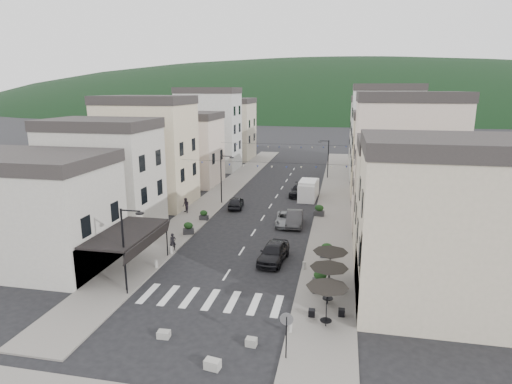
# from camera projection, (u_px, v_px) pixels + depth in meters

# --- Properties ---
(ground) EXTENTS (700.00, 700.00, 0.00)m
(ground) POSITION_uv_depth(u_px,v_px,m) (201.00, 315.00, 26.73)
(ground) COLOR black
(ground) RESTS_ON ground
(sidewalk_left) EXTENTS (4.00, 76.00, 0.12)m
(sidewalk_left) POSITION_uv_depth(u_px,v_px,m) (224.00, 191.00, 58.65)
(sidewalk_left) COLOR slate
(sidewalk_left) RESTS_ON ground
(sidewalk_right) EXTENTS (4.00, 76.00, 0.12)m
(sidewalk_right) POSITION_uv_depth(u_px,v_px,m) (335.00, 197.00, 55.75)
(sidewalk_right) COLOR slate
(sidewalk_right) RESTS_ON ground
(hill_backdrop) EXTENTS (640.00, 360.00, 70.00)m
(hill_backdrop) POSITION_uv_depth(u_px,v_px,m) (333.00, 108.00, 312.52)
(hill_backdrop) COLOR black
(hill_backdrop) RESTS_ON ground
(boutique_building) EXTENTS (12.00, 8.00, 8.00)m
(boutique_building) POSITION_uv_depth(u_px,v_px,m) (32.00, 216.00, 33.54)
(boutique_building) COLOR #A9A49B
(boutique_building) RESTS_ON ground
(bistro_building) EXTENTS (10.00, 8.00, 10.00)m
(bistro_building) POSITION_uv_depth(u_px,v_px,m) (442.00, 233.00, 26.57)
(bistro_building) COLOR #B4A88F
(bistro_building) RESTS_ON ground
(boutique_awning) EXTENTS (3.77, 7.50, 3.28)m
(boutique_awning) POSITION_uv_depth(u_px,v_px,m) (129.00, 234.00, 32.16)
(boutique_awning) COLOR black
(boutique_awning) RESTS_ON ground
(buildings_row_left) EXTENTS (10.20, 54.16, 14.00)m
(buildings_row_left) POSITION_uv_depth(u_px,v_px,m) (188.00, 141.00, 64.05)
(buildings_row_left) COLOR #A9A49B
(buildings_row_left) RESTS_ON ground
(buildings_row_right) EXTENTS (10.20, 54.16, 14.50)m
(buildings_row_right) POSITION_uv_depth(u_px,v_px,m) (390.00, 146.00, 57.31)
(buildings_row_right) COLOR #B4A88F
(buildings_row_right) RESTS_ON ground
(cafe_terrace) EXTENTS (2.50, 8.10, 2.53)m
(cafe_terrace) POSITION_uv_depth(u_px,v_px,m) (329.00, 272.00, 27.36)
(cafe_terrace) COLOR black
(cafe_terrace) RESTS_ON ground
(streetlamp_left_near) EXTENTS (1.70, 0.56, 6.00)m
(streetlamp_left_near) POSITION_uv_depth(u_px,v_px,m) (127.00, 242.00, 28.89)
(streetlamp_left_near) COLOR black
(streetlamp_left_near) RESTS_ON ground
(streetlamp_left_far) EXTENTS (1.70, 0.56, 6.00)m
(streetlamp_left_far) POSITION_uv_depth(u_px,v_px,m) (223.00, 174.00, 51.75)
(streetlamp_left_far) COLOR black
(streetlamp_left_far) RESTS_ON ground
(streetlamp_right_far) EXTENTS (1.70, 0.56, 6.00)m
(streetlamp_right_far) POSITION_uv_depth(u_px,v_px,m) (326.00, 155.00, 66.65)
(streetlamp_right_far) COLOR black
(streetlamp_right_far) RESTS_ON ground
(traffic_sign) EXTENTS (0.70, 0.07, 2.70)m
(traffic_sign) POSITION_uv_depth(u_px,v_px,m) (287.00, 327.00, 21.82)
(traffic_sign) COLOR black
(traffic_sign) RESTS_ON ground
(bollards) EXTENTS (11.66, 10.26, 0.60)m
(bollards) POSITION_uv_depth(u_px,v_px,m) (225.00, 272.00, 31.87)
(bollards) COLOR gray
(bollards) RESTS_ON ground
(bunting_near) EXTENTS (19.00, 0.28, 0.62)m
(bunting_near) POSITION_uv_depth(u_px,v_px,m) (265.00, 165.00, 46.36)
(bunting_near) COLOR black
(bunting_near) RESTS_ON ground
(bunting_far) EXTENTS (19.00, 0.28, 0.62)m
(bunting_far) POSITION_uv_depth(u_px,v_px,m) (284.00, 147.00, 61.60)
(bunting_far) COLOR black
(bunting_far) RESTS_ON ground
(parked_car_a) EXTENTS (2.37, 4.90, 1.61)m
(parked_car_a) POSITION_uv_depth(u_px,v_px,m) (274.00, 252.00, 34.78)
(parked_car_a) COLOR black
(parked_car_a) RESTS_ON ground
(parked_car_b) EXTENTS (1.87, 4.66, 1.51)m
(parked_car_b) POSITION_uv_depth(u_px,v_px,m) (294.00, 218.00, 44.03)
(parked_car_b) COLOR #2E2E30
(parked_car_b) RESTS_ON ground
(parked_car_c) EXTENTS (2.52, 4.77, 1.28)m
(parked_car_c) POSITION_uv_depth(u_px,v_px,m) (286.00, 219.00, 44.28)
(parked_car_c) COLOR gray
(parked_car_c) RESTS_ON ground
(parked_car_d) EXTENTS (2.31, 5.00, 1.42)m
(parked_car_d) POSITION_uv_depth(u_px,v_px,m) (299.00, 190.00, 56.32)
(parked_car_d) COLOR black
(parked_car_d) RESTS_ON ground
(parked_car_e) EXTENTS (2.12, 4.20, 1.37)m
(parked_car_e) POSITION_uv_depth(u_px,v_px,m) (236.00, 202.00, 50.54)
(parked_car_e) COLOR black
(parked_car_e) RESTS_ON ground
(delivery_van) EXTENTS (2.35, 5.40, 2.54)m
(delivery_van) POSITION_uv_depth(u_px,v_px,m) (309.00, 189.00, 54.60)
(delivery_van) COLOR white
(delivery_van) RESTS_ON ground
(pedestrian_a) EXTENTS (0.66, 0.57, 1.53)m
(pedestrian_a) POSITION_uv_depth(u_px,v_px,m) (173.00, 242.00, 36.88)
(pedestrian_a) COLOR black
(pedestrian_a) RESTS_ON sidewalk_left
(pedestrian_b) EXTENTS (1.04, 1.03, 1.70)m
(pedestrian_b) POSITION_uv_depth(u_px,v_px,m) (186.00, 205.00, 48.14)
(pedestrian_b) COLOR #261F29
(pedestrian_b) RESTS_ON sidewalk_left
(concrete_block_a) EXTENTS (0.87, 0.62, 0.50)m
(concrete_block_a) POSITION_uv_depth(u_px,v_px,m) (212.00, 364.00, 21.51)
(concrete_block_a) COLOR #9B9992
(concrete_block_a) RESTS_ON ground
(concrete_block_b) EXTENTS (0.64, 0.50, 0.45)m
(concrete_block_b) POSITION_uv_depth(u_px,v_px,m) (251.00, 342.00, 23.45)
(concrete_block_b) COLOR gray
(concrete_block_b) RESTS_ON ground
(concrete_block_c) EXTENTS (0.72, 0.53, 0.40)m
(concrete_block_c) POSITION_uv_depth(u_px,v_px,m) (164.00, 334.00, 24.22)
(concrete_block_c) COLOR gray
(concrete_block_c) RESTS_ON ground
(planter_la) EXTENTS (1.18, 0.88, 1.18)m
(planter_la) POSITION_uv_depth(u_px,v_px,m) (188.00, 228.00, 41.14)
(planter_la) COLOR #2B2B2D
(planter_la) RESTS_ON sidewalk_left
(planter_lb) EXTENTS (0.96, 0.57, 1.05)m
(planter_lb) POSITION_uv_depth(u_px,v_px,m) (204.00, 215.00, 45.63)
(planter_lb) COLOR #29292B
(planter_lb) RESTS_ON sidewalk_left
(planter_ra) EXTENTS (1.11, 0.68, 1.19)m
(planter_ra) POSITION_uv_depth(u_px,v_px,m) (320.00, 279.00, 30.20)
(planter_ra) COLOR #2E2E30
(planter_ra) RESTS_ON sidewalk_right
(planter_rb) EXTENTS (1.09, 0.62, 1.20)m
(planter_rb) POSITION_uv_depth(u_px,v_px,m) (327.00, 250.00, 35.47)
(planter_rb) COLOR #333336
(planter_rb) RESTS_ON sidewalk_right
(planter_rc) EXTENTS (1.17, 0.73, 1.24)m
(planter_rc) POSITION_uv_depth(u_px,v_px,m) (319.00, 210.00, 47.04)
(planter_rc) COLOR #2C2C2E
(planter_rc) RESTS_ON sidewalk_right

